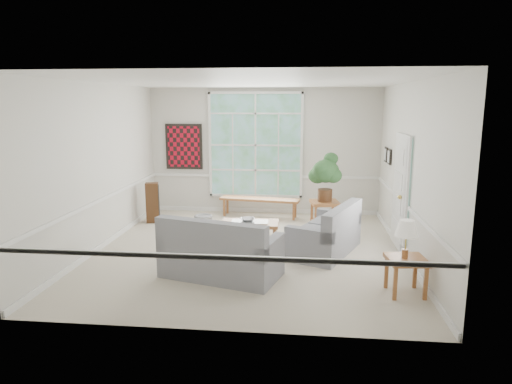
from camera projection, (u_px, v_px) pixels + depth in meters
floor at (249, 251)px, 8.30m from camera, size 5.50×6.00×0.01m
ceiling at (249, 81)px, 7.73m from camera, size 5.50×6.00×0.02m
wall_back at (264, 151)px, 10.94m from camera, size 5.50×0.02×3.00m
wall_front at (217, 207)px, 5.09m from camera, size 5.50×0.02×3.00m
wall_left at (99, 167)px, 8.29m from camera, size 0.02×6.00×3.00m
wall_right at (410, 171)px, 7.73m from camera, size 0.02×6.00×3.00m
window_back at (255, 145)px, 10.90m from camera, size 2.30×0.08×2.40m
entry_door at (399, 191)px, 8.41m from camera, size 0.08×0.90×2.10m
door_sidelight at (407, 192)px, 7.78m from camera, size 0.08×0.26×1.90m
wall_art at (184, 147)px, 11.07m from camera, size 0.90×0.06×1.10m
wall_frame_near at (389, 157)px, 9.44m from camera, size 0.04×0.26×0.32m
wall_frame_far at (386, 154)px, 9.83m from camera, size 0.04×0.26×0.32m
loveseat_right at (325, 228)px, 8.13m from camera, size 1.41×1.83×0.88m
loveseat_front at (221, 246)px, 7.01m from camera, size 1.95×1.36×0.95m
coffee_table at (250, 232)px, 8.75m from camera, size 1.11×0.62×0.41m
pewter_bowl at (248, 220)px, 8.73m from camera, size 0.39×0.39×0.08m
window_bench at (260, 208)px, 10.75m from camera, size 1.91×0.63×0.44m
end_table at (324, 214)px, 9.77m from camera, size 0.67×0.67×0.58m
houseplant at (325, 177)px, 9.61m from camera, size 0.85×0.85×1.06m
side_table at (405, 276)px, 6.37m from camera, size 0.57×0.57×0.53m
table_lamp at (406, 239)px, 6.27m from camera, size 0.37×0.37×0.54m
pet_bed at (203, 218)px, 10.43m from camera, size 0.53×0.53×0.13m
floor_speaker at (152, 203)px, 10.21m from camera, size 0.32×0.28×0.90m
cat at (331, 216)px, 8.65m from camera, size 0.41×0.33×0.17m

